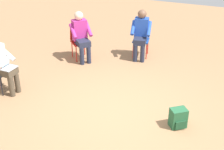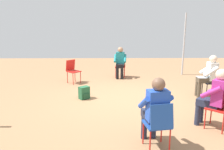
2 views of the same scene
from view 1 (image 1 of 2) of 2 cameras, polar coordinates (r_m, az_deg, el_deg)
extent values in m
plane|color=#99704C|center=(5.94, 0.95, -6.97)|extent=(16.65, 16.65, 0.00)
cube|color=#1E4799|center=(8.09, 5.32, 6.33)|extent=(0.46, 0.46, 0.03)
cylinder|color=red|center=(8.01, 6.30, 4.29)|extent=(0.02, 0.02, 0.42)
cylinder|color=red|center=(8.04, 3.89, 4.51)|extent=(0.02, 0.02, 0.42)
cylinder|color=red|center=(8.32, 6.56, 5.21)|extent=(0.02, 0.02, 0.42)
cylinder|color=red|center=(8.35, 4.24, 5.41)|extent=(0.02, 0.02, 0.42)
cube|color=#1E4799|center=(8.19, 5.55, 8.21)|extent=(0.16, 0.39, 0.40)
cube|color=red|center=(7.96, -5.84, 5.94)|extent=(0.57, 0.57, 0.03)
cylinder|color=red|center=(7.95, -4.20, 4.23)|extent=(0.02, 0.02, 0.42)
cylinder|color=red|center=(7.85, -6.53, 3.80)|extent=(0.02, 0.02, 0.42)
cylinder|color=red|center=(8.25, -5.04, 5.09)|extent=(0.02, 0.02, 0.42)
cylinder|color=red|center=(8.15, -7.29, 4.68)|extent=(0.02, 0.02, 0.42)
cube|color=red|center=(8.06, -6.36, 7.82)|extent=(0.34, 0.33, 0.40)
cylinder|color=black|center=(6.95, -17.71, -0.80)|extent=(0.02, 0.02, 0.42)
cylinder|color=black|center=(6.74, -19.55, -2.05)|extent=(0.02, 0.02, 0.42)
cylinder|color=black|center=(7.17, -19.76, -0.25)|extent=(0.02, 0.02, 0.42)
cylinder|color=#4C4233|center=(6.78, -16.96, -1.30)|extent=(0.11, 0.11, 0.45)
cylinder|color=#4C4233|center=(6.67, -17.93, -1.98)|extent=(0.11, 0.11, 0.45)
cube|color=#4C4233|center=(6.70, -18.88, 0.79)|extent=(0.32, 0.43, 0.14)
cylinder|color=silver|center=(6.77, -18.70, 3.79)|extent=(0.11, 0.40, 0.31)
cube|color=#9EA0A5|center=(6.60, -18.26, 1.21)|extent=(0.31, 0.23, 0.02)
cube|color=#B2D1F2|center=(6.62, -19.11, 2.22)|extent=(0.30, 0.06, 0.20)
cylinder|color=#23283D|center=(7.76, -4.27, 3.72)|extent=(0.11, 0.11, 0.45)
cylinder|color=#23283D|center=(7.71, -5.53, 3.49)|extent=(0.11, 0.11, 0.45)
cube|color=#23283D|center=(7.77, -5.41, 5.98)|extent=(0.51, 0.51, 0.14)
cube|color=#B22D84|center=(7.84, -5.96, 8.21)|extent=(0.40, 0.39, 0.52)
sphere|color=beige|center=(7.73, -6.09, 10.71)|extent=(0.22, 0.22, 0.22)
cylinder|color=#B22D84|center=(7.81, -4.33, 8.39)|extent=(0.34, 0.35, 0.31)
cylinder|color=#B22D84|center=(7.69, -7.15, 7.94)|extent=(0.34, 0.35, 0.31)
cylinder|color=#23283D|center=(7.84, 5.58, 3.91)|extent=(0.11, 0.11, 0.45)
cylinder|color=#23283D|center=(7.85, 4.27, 4.03)|extent=(0.11, 0.11, 0.45)
cube|color=#23283D|center=(7.89, 5.17, 6.34)|extent=(0.47, 0.37, 0.14)
cube|color=blue|center=(7.97, 5.42, 8.57)|extent=(0.28, 0.37, 0.52)
sphere|color=brown|center=(7.86, 5.54, 11.04)|extent=(0.22, 0.22, 0.22)
cylinder|color=blue|center=(7.85, 6.80, 8.39)|extent=(0.41, 0.16, 0.31)
cylinder|color=blue|center=(7.90, 3.89, 8.63)|extent=(0.41, 0.16, 0.31)
cube|color=#235B38|center=(5.63, 12.00, -7.67)|extent=(0.33, 0.34, 0.36)
cube|color=#1C492C|center=(5.67, 11.92, -8.33)|extent=(0.32, 0.31, 0.16)
camera|label=2|loc=(10.77, 15.70, 19.70)|focal=35.00mm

